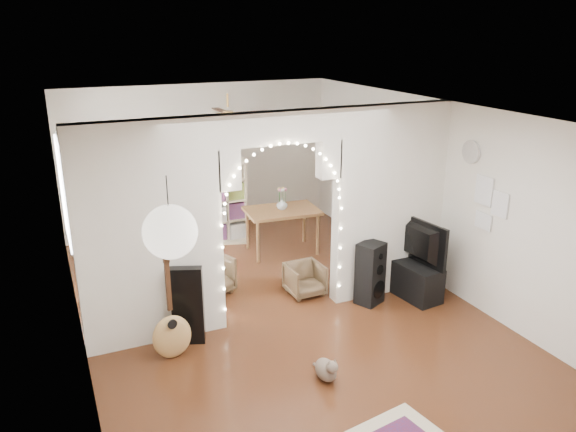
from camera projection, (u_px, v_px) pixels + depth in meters
name	position (u px, v px, depth m)	size (l,w,h in m)	color
floor	(281.00, 312.00, 7.58)	(7.50, 7.50, 0.00)	black
ceiling	(280.00, 111.00, 6.72)	(5.00, 7.50, 0.02)	white
wall_back	(200.00, 158.00, 10.39)	(5.00, 0.02, 2.70)	silver
wall_front	(493.00, 376.00, 3.91)	(5.00, 0.02, 2.70)	silver
wall_left	(72.00, 247.00, 6.18)	(0.02, 7.50, 2.70)	silver
wall_right	(439.00, 195.00, 8.12)	(0.02, 7.50, 2.70)	silver
divider_wall	(280.00, 212.00, 7.13)	(5.00, 0.20, 2.70)	silver
fairy_lights	(284.00, 205.00, 6.97)	(1.64, 0.04, 1.60)	#FFEABF
window	(64.00, 192.00, 7.70)	(0.04, 1.20, 1.40)	white
wall_clock	(472.00, 152.00, 7.35)	(0.31, 0.31, 0.03)	white
picture_frames	(488.00, 204.00, 7.20)	(0.02, 0.50, 0.70)	white
paper_lantern	(170.00, 232.00, 4.05)	(0.40, 0.40, 0.40)	white
ceiling_fan	(228.00, 114.00, 8.54)	(1.10, 1.10, 0.30)	gold
guitar_case	(188.00, 306.00, 6.70)	(0.38, 0.13, 0.99)	black
acoustic_guitar	(171.00, 320.00, 6.38)	(0.48, 0.27, 1.13)	tan
tabby_cat	(326.00, 369.00, 6.08)	(0.21, 0.49, 0.33)	brown
floor_speaker	(370.00, 274.00, 7.70)	(0.43, 0.41, 0.88)	black
media_console	(409.00, 278.00, 8.02)	(0.40, 1.00, 0.50)	black
tv	(412.00, 241.00, 7.84)	(1.07, 0.14, 0.62)	black
bookcase	(205.00, 202.00, 9.79)	(1.45, 0.37, 1.49)	#C6B190
dining_table	(282.00, 214.00, 9.40)	(1.26, 0.90, 0.76)	brown
flower_vase	(282.00, 204.00, 9.35)	(0.18, 0.18, 0.19)	white
dining_chair_left	(208.00, 275.00, 8.02)	(0.59, 0.61, 0.56)	brown
dining_chair_right	(305.00, 279.00, 8.02)	(0.49, 0.51, 0.46)	brown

